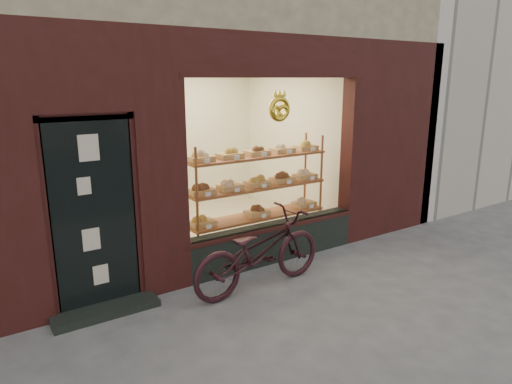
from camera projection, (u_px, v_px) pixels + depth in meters
ground at (360, 337)px, 4.61m from camera, size 90.00×90.00×0.00m
neighbor_right at (464, 8)px, 13.11m from camera, size 12.00×7.00×9.00m
display_shelf at (257, 194)px, 6.70m from camera, size 2.20×0.45×1.70m
bicycle at (259, 251)px, 5.58m from camera, size 1.88×0.74×0.97m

